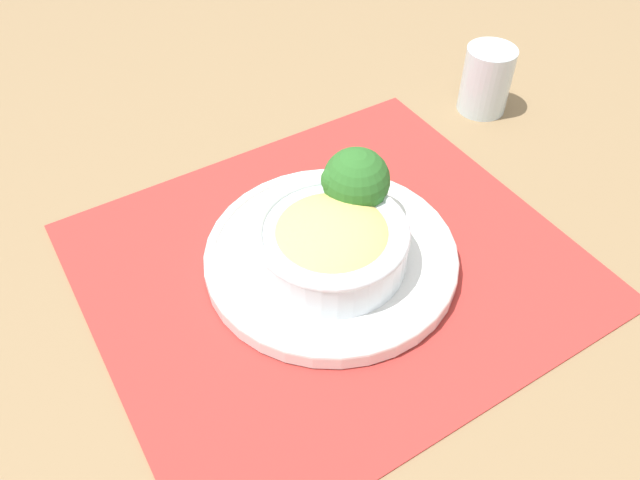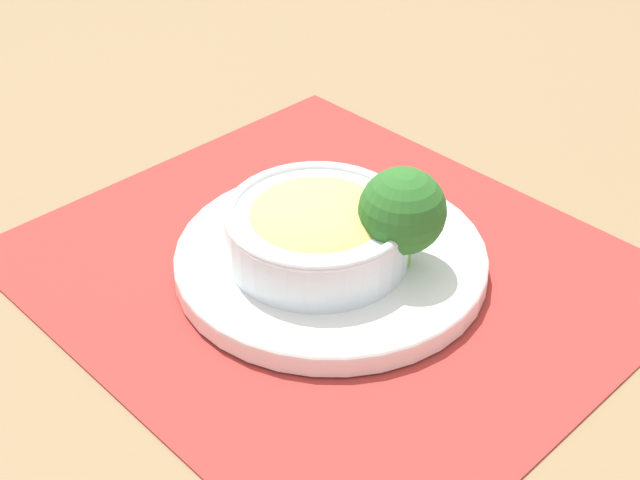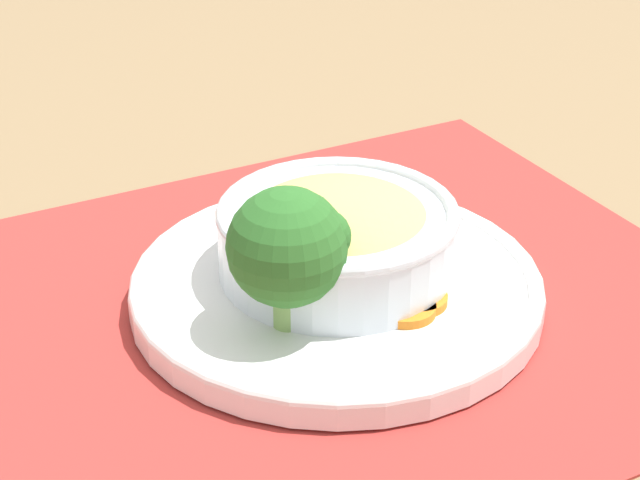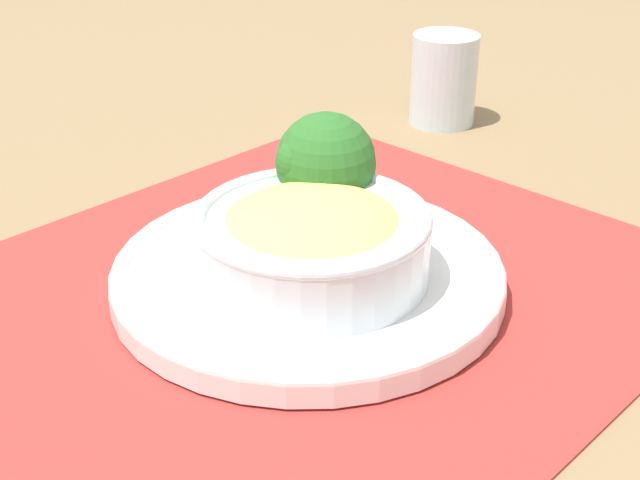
{
  "view_description": "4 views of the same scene",
  "coord_description": "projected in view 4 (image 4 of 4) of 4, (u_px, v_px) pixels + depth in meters",
  "views": [
    {
      "loc": [
        -0.29,
        -0.37,
        0.53
      ],
      "look_at": [
        -0.01,
        0.0,
        0.05
      ],
      "focal_mm": 35.0,
      "sensor_mm": 36.0,
      "label": 1
    },
    {
      "loc": [
        0.4,
        -0.49,
        0.5
      ],
      "look_at": [
        -0.0,
        -0.01,
        0.04
      ],
      "focal_mm": 50.0,
      "sensor_mm": 36.0,
      "label": 2
    },
    {
      "loc": [
        0.35,
        0.51,
        0.4
      ],
      "look_at": [
        0.0,
        -0.02,
        0.05
      ],
      "focal_mm": 60.0,
      "sensor_mm": 36.0,
      "label": 3
    },
    {
      "loc": [
        -0.43,
        -0.35,
        0.33
      ],
      "look_at": [
        0.01,
        -0.01,
        0.04
      ],
      "focal_mm": 50.0,
      "sensor_mm": 36.0,
      "label": 4
    }
  ],
  "objects": [
    {
      "name": "ground_plane",
      "position": [
        308.0,
        291.0,
        0.64
      ],
      "size": [
        4.0,
        4.0,
        0.0
      ],
      "primitive_type": "plane",
      "color": "#8C704C"
    },
    {
      "name": "placemat",
      "position": [
        308.0,
        289.0,
        0.64
      ],
      "size": [
        0.56,
        0.51,
        0.0
      ],
      "color": "#B2332D",
      "rests_on": "ground_plane"
    },
    {
      "name": "plate",
      "position": [
        308.0,
        273.0,
        0.64
      ],
      "size": [
        0.28,
        0.28,
        0.02
      ],
      "color": "white",
      "rests_on": "placemat"
    },
    {
      "name": "bowl",
      "position": [
        312.0,
        238.0,
        0.61
      ],
      "size": [
        0.16,
        0.16,
        0.06
      ],
      "color": "silver",
      "rests_on": "plate"
    },
    {
      "name": "broccoli_floret",
      "position": [
        325.0,
        163.0,
        0.66
      ],
      "size": [
        0.08,
        0.08,
        0.09
      ],
      "color": "#84AD5B",
      "rests_on": "plate"
    },
    {
      "name": "carrot_slice_near",
      "position": [
        235.0,
        248.0,
        0.66
      ],
      "size": [
        0.04,
        0.04,
        0.01
      ],
      "color": "orange",
      "rests_on": "plate"
    },
    {
      "name": "carrot_slice_middle",
      "position": [
        227.0,
        257.0,
        0.64
      ],
      "size": [
        0.04,
        0.04,
        0.01
      ],
      "color": "orange",
      "rests_on": "plate"
    },
    {
      "name": "water_glass",
      "position": [
        443.0,
        84.0,
        0.94
      ],
      "size": [
        0.07,
        0.07,
        0.09
      ],
      "color": "silver",
      "rests_on": "ground_plane"
    }
  ]
}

